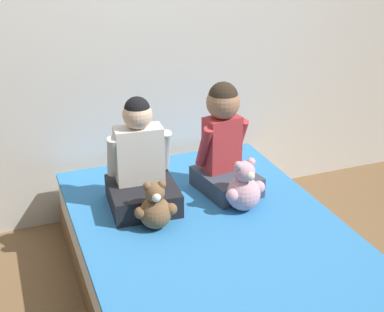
# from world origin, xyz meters

# --- Properties ---
(ground_plane) EXTENTS (14.00, 14.00, 0.00)m
(ground_plane) POSITION_xyz_m (0.00, 0.00, 0.00)
(ground_plane) COLOR brown
(wall_behind_bed) EXTENTS (8.00, 0.06, 2.50)m
(wall_behind_bed) POSITION_xyz_m (0.00, 1.11, 1.25)
(wall_behind_bed) COLOR silver
(wall_behind_bed) RESTS_ON ground_plane
(bed) EXTENTS (1.34, 2.00, 0.40)m
(bed) POSITION_xyz_m (0.00, 0.00, 0.20)
(bed) COLOR brown
(bed) RESTS_ON ground_plane
(child_on_left) EXTENTS (0.39, 0.41, 0.61)m
(child_on_left) POSITION_xyz_m (-0.27, 0.44, 0.62)
(child_on_left) COLOR black
(child_on_left) RESTS_ON bed
(child_on_right) EXTENTS (0.34, 0.41, 0.64)m
(child_on_right) POSITION_xyz_m (0.23, 0.45, 0.69)
(child_on_right) COLOR #384251
(child_on_right) RESTS_ON bed
(teddy_bear_held_by_left_child) EXTENTS (0.22, 0.17, 0.26)m
(teddy_bear_held_by_left_child) POSITION_xyz_m (-0.27, 0.18, 0.51)
(teddy_bear_held_by_left_child) COLOR brown
(teddy_bear_held_by_left_child) RESTS_ON bed
(teddy_bear_held_by_right_child) EXTENTS (0.24, 0.18, 0.29)m
(teddy_bear_held_by_right_child) POSITION_xyz_m (0.23, 0.19, 0.52)
(teddy_bear_held_by_right_child) COLOR #DBA3B2
(teddy_bear_held_by_right_child) RESTS_ON bed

